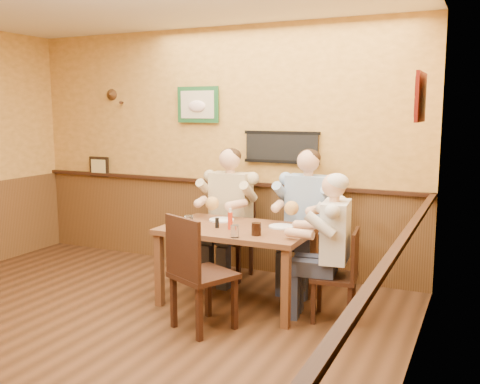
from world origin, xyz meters
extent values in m
plane|color=#351E0F|center=(0.00, 0.00, 0.00)|extent=(5.00, 5.00, 0.00)
cube|color=gold|center=(0.00, 2.50, 1.40)|extent=(5.00, 0.02, 2.80)
cube|color=gold|center=(2.50, 0.00, 1.40)|extent=(0.02, 5.00, 2.80)
cube|color=brown|center=(0.00, 2.48, 0.50)|extent=(5.00, 0.02, 1.00)
cube|color=brown|center=(2.48, 0.00, 0.50)|extent=(0.02, 5.00, 1.00)
cube|color=black|center=(0.85, 2.46, 1.45)|extent=(0.88, 0.03, 0.34)
cube|color=#1C5228|center=(-0.20, 2.46, 1.92)|extent=(0.54, 0.03, 0.42)
cube|color=black|center=(-1.70, 2.46, 1.12)|extent=(0.30, 0.03, 0.26)
cube|color=maroon|center=(2.46, 1.05, 1.95)|extent=(0.03, 0.48, 0.36)
cube|color=brown|center=(0.80, 1.42, 0.72)|extent=(1.40, 0.90, 0.05)
cube|color=brown|center=(0.16, 1.03, 0.35)|extent=(0.07, 0.07, 0.70)
cube|color=brown|center=(1.44, 1.03, 0.35)|extent=(0.07, 0.07, 0.70)
cube|color=brown|center=(0.16, 1.81, 0.35)|extent=(0.07, 0.07, 0.70)
cube|color=brown|center=(1.44, 1.81, 0.35)|extent=(0.07, 0.07, 0.70)
cylinder|color=silver|center=(0.42, 1.17, 0.81)|extent=(0.10, 0.10, 0.13)
cylinder|color=white|center=(0.96, 1.03, 0.81)|extent=(0.09, 0.09, 0.11)
cylinder|color=black|center=(1.10, 1.19, 0.81)|extent=(0.09, 0.09, 0.11)
cylinder|color=red|center=(0.78, 1.31, 0.84)|extent=(0.05, 0.05, 0.18)
cylinder|color=white|center=(0.72, 1.44, 0.80)|extent=(0.05, 0.05, 0.10)
cylinder|color=black|center=(0.64, 1.32, 0.80)|extent=(0.05, 0.05, 0.09)
cylinder|color=white|center=(0.53, 1.63, 0.76)|extent=(0.26, 0.26, 0.02)
cylinder|color=silver|center=(1.19, 1.59, 0.76)|extent=(0.26, 0.26, 0.02)
camera|label=1|loc=(2.93, -3.09, 1.86)|focal=40.00mm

